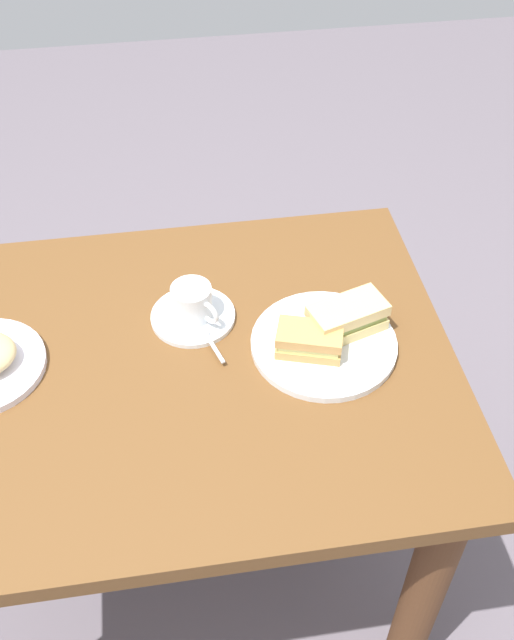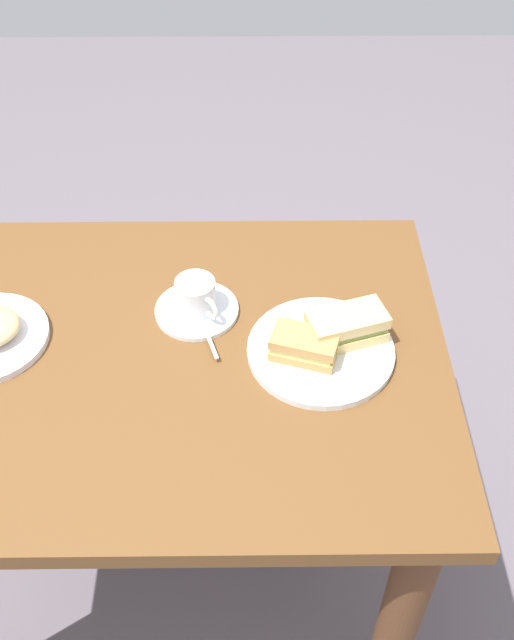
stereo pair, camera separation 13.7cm
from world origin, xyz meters
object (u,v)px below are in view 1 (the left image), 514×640
at_px(sandwich_front, 309,340).
at_px(coffee_cup, 193,301).
at_px(coffee_saucer, 193,316).
at_px(spoon, 209,338).
at_px(dining_table, 185,417).
at_px(sandwich_plate, 323,342).
at_px(sandwich_back, 347,318).

bearing_deg(sandwich_front, coffee_cup, 147.77).
xyz_separation_m(coffee_saucer, spoon, (0.02, -0.07, 0.01)).
height_order(dining_table, coffee_saucer, coffee_saucer).
bearing_deg(coffee_saucer, spoon, -72.03).
relative_size(sandwich_plate, coffee_saucer, 1.67).
bearing_deg(dining_table, sandwich_back, 4.52).
bearing_deg(coffee_cup, dining_table, -109.39).
relative_size(sandwich_back, coffee_cup, 1.66).
relative_size(sandwich_front, coffee_saucer, 0.82).
bearing_deg(coffee_saucer, sandwich_front, -32.38).
bearing_deg(spoon, coffee_cup, 107.39).
distance_m(sandwich_plate, sandwich_back, 0.06).
distance_m(sandwich_front, sandwich_back, 0.09).
bearing_deg(dining_table, sandwich_front, -4.01).
bearing_deg(sandwich_back, sandwich_front, -152.20).
distance_m(sandwich_plate, coffee_saucer, 0.25).
xyz_separation_m(sandwich_back, spoon, (-0.26, 0.02, -0.03)).
height_order(sandwich_plate, coffee_saucer, sandwich_plate).
bearing_deg(coffee_cup, spoon, -72.61).
distance_m(dining_table, spoon, 0.19).
height_order(coffee_saucer, spoon, spoon).
bearing_deg(dining_table, spoon, 33.93).
height_order(sandwich_plate, coffee_cup, coffee_cup).
bearing_deg(sandwich_back, coffee_saucer, 163.00).
bearing_deg(spoon, coffee_saucer, 107.97).
relative_size(coffee_saucer, spoon, 1.66).
height_order(dining_table, sandwich_plate, sandwich_plate).
relative_size(sandwich_front, sandwich_back, 0.84).
relative_size(coffee_cup, spoon, 0.97).
bearing_deg(sandwich_front, sandwich_back, 27.80).
xyz_separation_m(sandwich_plate, sandwich_front, (-0.03, -0.02, 0.03)).
height_order(sandwich_front, spoon, sandwich_front).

